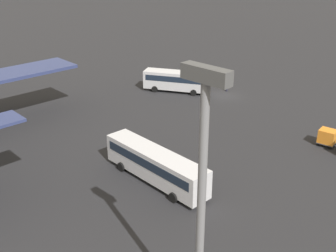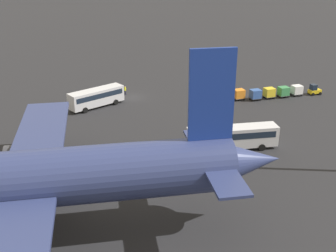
{
  "view_description": "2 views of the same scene",
  "coord_description": "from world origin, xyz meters",
  "px_view_note": "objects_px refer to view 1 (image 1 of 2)",
  "views": [
    {
      "loc": [
        -37.12,
        52.15,
        22.5
      ],
      "look_at": [
        -6.6,
        20.17,
        3.11
      ],
      "focal_mm": 45.0,
      "sensor_mm": 36.0,
      "label": 1
    },
    {
      "loc": [
        10.99,
        77.3,
        26.57
      ],
      "look_at": [
        -1.04,
        25.82,
        4.36
      ],
      "focal_mm": 45.0,
      "sensor_mm": 36.0,
      "label": 2
    }
  ],
  "objects_px": {
    "shuttle_bus_near": "(176,80)",
    "worker_person": "(227,86)",
    "cargo_cart_orange": "(327,137)",
    "shuttle_bus_far": "(155,164)"
  },
  "relations": [
    {
      "from": "shuttle_bus_near",
      "to": "worker_person",
      "type": "bearing_deg",
      "value": -163.82
    },
    {
      "from": "cargo_cart_orange",
      "to": "shuttle_bus_far",
      "type": "bearing_deg",
      "value": 65.49
    },
    {
      "from": "cargo_cart_orange",
      "to": "worker_person",
      "type": "bearing_deg",
      "value": -21.32
    },
    {
      "from": "shuttle_bus_near",
      "to": "worker_person",
      "type": "relative_size",
      "value": 6.01
    },
    {
      "from": "shuttle_bus_near",
      "to": "cargo_cart_orange",
      "type": "xyz_separation_m",
      "value": [
        -26.71,
        2.33,
        -0.78
      ]
    },
    {
      "from": "shuttle_bus_far",
      "to": "worker_person",
      "type": "bearing_deg",
      "value": -64.01
    },
    {
      "from": "worker_person",
      "to": "cargo_cart_orange",
      "type": "relative_size",
      "value": 0.81
    },
    {
      "from": "shuttle_bus_near",
      "to": "cargo_cart_orange",
      "type": "distance_m",
      "value": 26.82
    },
    {
      "from": "cargo_cart_orange",
      "to": "shuttle_bus_near",
      "type": "bearing_deg",
      "value": -4.99
    },
    {
      "from": "shuttle_bus_far",
      "to": "cargo_cart_orange",
      "type": "distance_m",
      "value": 21.89
    }
  ]
}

